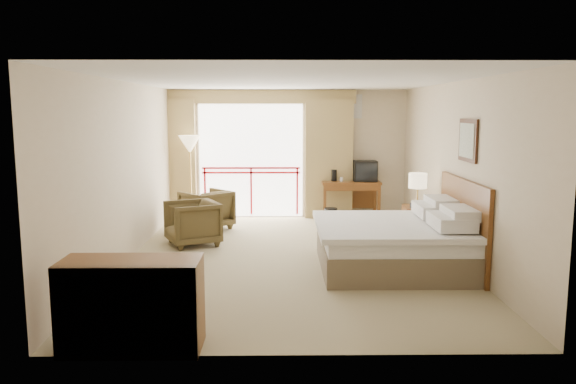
{
  "coord_description": "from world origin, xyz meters",
  "views": [
    {
      "loc": [
        -0.15,
        -8.47,
        2.27
      ],
      "look_at": [
        -0.04,
        0.4,
        0.98
      ],
      "focal_mm": 35.0,
      "sensor_mm": 36.0,
      "label": 1
    }
  ],
  "objects_px": {
    "table_lamp": "(418,181)",
    "dresser": "(132,305)",
    "floor_lamp": "(190,148)",
    "bed": "(396,243)",
    "tv": "(365,171)",
    "wastebasket": "(331,216)",
    "armchair_far": "(207,229)",
    "desk": "(350,189)",
    "armchair_near": "(193,245)",
    "side_table": "(184,221)",
    "nightstand": "(417,225)"
  },
  "relations": [
    {
      "from": "nightstand",
      "to": "wastebasket",
      "type": "xyz_separation_m",
      "value": [
        -1.32,
        1.75,
        -0.17
      ]
    },
    {
      "from": "armchair_far",
      "to": "table_lamp",
      "type": "bearing_deg",
      "value": 119.32
    },
    {
      "from": "side_table",
      "to": "dresser",
      "type": "bearing_deg",
      "value": -86.21
    },
    {
      "from": "floor_lamp",
      "to": "dresser",
      "type": "distance_m",
      "value": 6.42
    },
    {
      "from": "table_lamp",
      "to": "floor_lamp",
      "type": "distance_m",
      "value": 4.67
    },
    {
      "from": "table_lamp",
      "to": "dresser",
      "type": "height_order",
      "value": "table_lamp"
    },
    {
      "from": "armchair_far",
      "to": "floor_lamp",
      "type": "bearing_deg",
      "value": -104.1
    },
    {
      "from": "armchair_far",
      "to": "dresser",
      "type": "bearing_deg",
      "value": 48.23
    },
    {
      "from": "tv",
      "to": "dresser",
      "type": "xyz_separation_m",
      "value": [
        -3.18,
        -6.51,
        -0.57
      ]
    },
    {
      "from": "floor_lamp",
      "to": "table_lamp",
      "type": "bearing_deg",
      "value": -26.16
    },
    {
      "from": "wastebasket",
      "to": "dresser",
      "type": "bearing_deg",
      "value": -112.11
    },
    {
      "from": "armchair_far",
      "to": "dresser",
      "type": "height_order",
      "value": "dresser"
    },
    {
      "from": "nightstand",
      "to": "dresser",
      "type": "distance_m",
      "value": 5.63
    },
    {
      "from": "bed",
      "to": "armchair_near",
      "type": "height_order",
      "value": "bed"
    },
    {
      "from": "desk",
      "to": "dresser",
      "type": "height_order",
      "value": "dresser"
    },
    {
      "from": "tv",
      "to": "wastebasket",
      "type": "bearing_deg",
      "value": -132.4
    },
    {
      "from": "wastebasket",
      "to": "armchair_far",
      "type": "distance_m",
      "value": 2.49
    },
    {
      "from": "bed",
      "to": "floor_lamp",
      "type": "bearing_deg",
      "value": 134.46
    },
    {
      "from": "bed",
      "to": "desk",
      "type": "xyz_separation_m",
      "value": [
        -0.19,
        3.84,
        0.25
      ]
    },
    {
      "from": "wastebasket",
      "to": "dresser",
      "type": "relative_size",
      "value": 0.25
    },
    {
      "from": "desk",
      "to": "armchair_near",
      "type": "height_order",
      "value": "desk"
    },
    {
      "from": "bed",
      "to": "armchair_far",
      "type": "bearing_deg",
      "value": 137.92
    },
    {
      "from": "armchair_far",
      "to": "floor_lamp",
      "type": "height_order",
      "value": "floor_lamp"
    },
    {
      "from": "table_lamp",
      "to": "armchair_far",
      "type": "height_order",
      "value": "table_lamp"
    },
    {
      "from": "bed",
      "to": "side_table",
      "type": "bearing_deg",
      "value": 150.98
    },
    {
      "from": "wastebasket",
      "to": "bed",
      "type": "bearing_deg",
      "value": -78.55
    },
    {
      "from": "armchair_far",
      "to": "wastebasket",
      "type": "bearing_deg",
      "value": 147.86
    },
    {
      "from": "tv",
      "to": "floor_lamp",
      "type": "xyz_separation_m",
      "value": [
        -3.62,
        -0.2,
        0.51
      ]
    },
    {
      "from": "table_lamp",
      "to": "side_table",
      "type": "height_order",
      "value": "table_lamp"
    },
    {
      "from": "nightstand",
      "to": "table_lamp",
      "type": "bearing_deg",
      "value": 93.56
    },
    {
      "from": "bed",
      "to": "wastebasket",
      "type": "xyz_separation_m",
      "value": [
        -0.65,
        3.22,
        -0.21
      ]
    },
    {
      "from": "wastebasket",
      "to": "floor_lamp",
      "type": "xyz_separation_m",
      "value": [
        -2.86,
        0.36,
        1.36
      ]
    },
    {
      "from": "nightstand",
      "to": "dresser",
      "type": "xyz_separation_m",
      "value": [
        -3.74,
        -4.21,
        0.11
      ]
    },
    {
      "from": "bed",
      "to": "wastebasket",
      "type": "relative_size",
      "value": 6.57
    },
    {
      "from": "table_lamp",
      "to": "dresser",
      "type": "xyz_separation_m",
      "value": [
        -3.74,
        -4.26,
        -0.64
      ]
    },
    {
      "from": "bed",
      "to": "armchair_near",
      "type": "bearing_deg",
      "value": 154.93
    },
    {
      "from": "armchair_near",
      "to": "wastebasket",
      "type": "bearing_deg",
      "value": 100.16
    },
    {
      "from": "bed",
      "to": "desk",
      "type": "distance_m",
      "value": 3.85
    },
    {
      "from": "table_lamp",
      "to": "wastebasket",
      "type": "distance_m",
      "value": 2.34
    },
    {
      "from": "desk",
      "to": "side_table",
      "type": "distance_m",
      "value": 3.75
    },
    {
      "from": "bed",
      "to": "armchair_near",
      "type": "xyz_separation_m",
      "value": [
        -3.16,
        1.48,
        -0.38
      ]
    },
    {
      "from": "side_table",
      "to": "floor_lamp",
      "type": "distance_m",
      "value": 2.08
    },
    {
      "from": "nightstand",
      "to": "desk",
      "type": "relative_size",
      "value": 0.54
    },
    {
      "from": "wastebasket",
      "to": "armchair_near",
      "type": "xyz_separation_m",
      "value": [
        -2.51,
        -1.74,
        -0.16
      ]
    },
    {
      "from": "bed",
      "to": "armchair_far",
      "type": "distance_m",
      "value": 4.19
    },
    {
      "from": "table_lamp",
      "to": "tv",
      "type": "height_order",
      "value": "tv"
    },
    {
      "from": "desk",
      "to": "dresser",
      "type": "distance_m",
      "value": 7.18
    },
    {
      "from": "table_lamp",
      "to": "armchair_near",
      "type": "height_order",
      "value": "table_lamp"
    },
    {
      "from": "armchair_near",
      "to": "side_table",
      "type": "distance_m",
      "value": 0.56
    },
    {
      "from": "side_table",
      "to": "table_lamp",
      "type": "bearing_deg",
      "value": -4.92
    }
  ]
}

